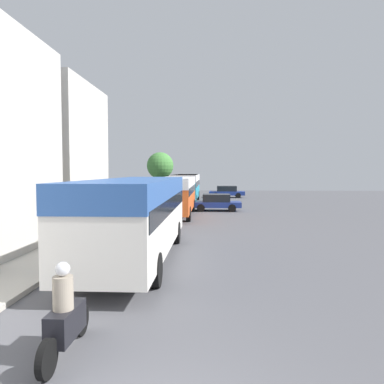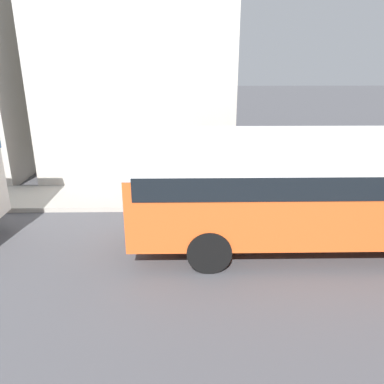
{
  "view_description": "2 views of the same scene",
  "coord_description": "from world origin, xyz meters",
  "px_view_note": "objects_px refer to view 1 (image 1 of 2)",
  "views": [
    {
      "loc": [
        0.96,
        -4.25,
        3.34
      ],
      "look_at": [
        -0.55,
        25.36,
        1.67
      ],
      "focal_mm": 35.0,
      "sensor_mm": 36.0,
      "label": 1
    },
    {
      "loc": [
        6.83,
        19.76,
        4.54
      ],
      "look_at": [
        -0.23,
        19.9,
        2.0
      ],
      "focal_mm": 35.0,
      "sensor_mm": 36.0,
      "label": 2
    }
  ],
  "objects_px": {
    "bus_following": "(176,191)",
    "car_far_curb": "(216,202)",
    "bus_lead": "(137,207)",
    "bus_third_in_line": "(186,184)",
    "motorcycle_behind_lead": "(65,318)",
    "car_crossing": "(227,191)",
    "pedestrian_near_curb": "(164,192)"
  },
  "relations": [
    {
      "from": "motorcycle_behind_lead",
      "to": "car_crossing",
      "type": "distance_m",
      "value": 40.79
    },
    {
      "from": "bus_third_in_line",
      "to": "pedestrian_near_curb",
      "type": "xyz_separation_m",
      "value": [
        -2.75,
        2.16,
        -0.94
      ]
    },
    {
      "from": "bus_lead",
      "to": "pedestrian_near_curb",
      "type": "relative_size",
      "value": 6.38
    },
    {
      "from": "bus_following",
      "to": "motorcycle_behind_lead",
      "type": "xyz_separation_m",
      "value": [
        -0.02,
        -21.03,
        -1.19
      ]
    },
    {
      "from": "motorcycle_behind_lead",
      "to": "car_far_curb",
      "type": "relative_size",
      "value": 0.55
    },
    {
      "from": "car_crossing",
      "to": "pedestrian_near_curb",
      "type": "xyz_separation_m",
      "value": [
        -7.34,
        -5.0,
        0.22
      ]
    },
    {
      "from": "bus_lead",
      "to": "pedestrian_near_curb",
      "type": "bearing_deg",
      "value": 95.28
    },
    {
      "from": "bus_third_in_line",
      "to": "car_crossing",
      "type": "distance_m",
      "value": 8.58
    },
    {
      "from": "motorcycle_behind_lead",
      "to": "pedestrian_near_curb",
      "type": "bearing_deg",
      "value": 94.42
    },
    {
      "from": "bus_following",
      "to": "car_far_curb",
      "type": "bearing_deg",
      "value": 50.95
    },
    {
      "from": "bus_lead",
      "to": "motorcycle_behind_lead",
      "type": "distance_m",
      "value": 7.43
    },
    {
      "from": "pedestrian_near_curb",
      "to": "bus_lead",
      "type": "bearing_deg",
      "value": -84.72
    },
    {
      "from": "car_far_curb",
      "to": "bus_third_in_line",
      "type": "bearing_deg",
      "value": -160.29
    },
    {
      "from": "car_crossing",
      "to": "car_far_curb",
      "type": "height_order",
      "value": "car_crossing"
    },
    {
      "from": "bus_following",
      "to": "car_far_curb",
      "type": "distance_m",
      "value": 4.98
    },
    {
      "from": "bus_lead",
      "to": "bus_third_in_line",
      "type": "xyz_separation_m",
      "value": [
        0.15,
        26.05,
        -0.04
      ]
    },
    {
      "from": "motorcycle_behind_lead",
      "to": "car_far_curb",
      "type": "height_order",
      "value": "motorcycle_behind_lead"
    },
    {
      "from": "bus_following",
      "to": "bus_third_in_line",
      "type": "height_order",
      "value": "bus_third_in_line"
    },
    {
      "from": "bus_lead",
      "to": "car_far_curb",
      "type": "height_order",
      "value": "bus_lead"
    },
    {
      "from": "bus_third_in_line",
      "to": "car_far_curb",
      "type": "bearing_deg",
      "value": -70.29
    },
    {
      "from": "motorcycle_behind_lead",
      "to": "car_crossing",
      "type": "xyz_separation_m",
      "value": [
        4.59,
        40.53,
        0.08
      ]
    },
    {
      "from": "bus_third_in_line",
      "to": "car_crossing",
      "type": "bearing_deg",
      "value": 57.35
    },
    {
      "from": "bus_following",
      "to": "motorcycle_behind_lead",
      "type": "height_order",
      "value": "bus_following"
    },
    {
      "from": "bus_following",
      "to": "car_far_curb",
      "type": "relative_size",
      "value": 2.35
    },
    {
      "from": "bus_following",
      "to": "pedestrian_near_curb",
      "type": "height_order",
      "value": "bus_following"
    },
    {
      "from": "bus_lead",
      "to": "car_crossing",
      "type": "distance_m",
      "value": 33.57
    },
    {
      "from": "car_crossing",
      "to": "car_far_curb",
      "type": "xyz_separation_m",
      "value": [
        -1.52,
        -15.72,
        -0.03
      ]
    },
    {
      "from": "motorcycle_behind_lead",
      "to": "car_far_curb",
      "type": "bearing_deg",
      "value": 82.94
    },
    {
      "from": "bus_third_in_line",
      "to": "bus_lead",
      "type": "bearing_deg",
      "value": -90.32
    },
    {
      "from": "bus_following",
      "to": "motorcycle_behind_lead",
      "type": "bearing_deg",
      "value": -90.04
    },
    {
      "from": "bus_third_in_line",
      "to": "motorcycle_behind_lead",
      "type": "relative_size",
      "value": 4.9
    },
    {
      "from": "bus_following",
      "to": "pedestrian_near_curb",
      "type": "relative_size",
      "value": 5.79
    }
  ]
}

